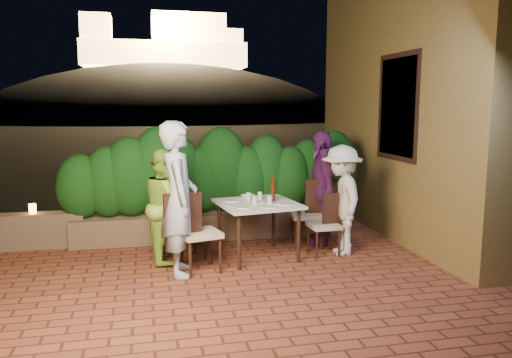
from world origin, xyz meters
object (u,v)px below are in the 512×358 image
object	(u,v)px
dining_table	(258,230)
chair_right_back	(307,213)
chair_left_back	(188,227)
diner_blue	(179,199)
diner_green	(166,205)
chair_right_front	(324,224)
chair_left_front	(200,232)
parapet_lamp	(33,209)
beer_bottle	(273,188)
diner_white	(342,200)
diner_purple	(322,188)
bowl	(248,197)

from	to	relation	value
dining_table	chair_right_back	world-z (taller)	chair_right_back
chair_left_back	diner_blue	world-z (taller)	diner_blue
diner_green	chair_right_front	bearing A→B (deg)	-98.08
chair_left_front	diner_green	xyz separation A→B (m)	(-0.37, 0.53, 0.24)
chair_left_front	chair_right_back	bearing A→B (deg)	11.44
chair_right_front	parapet_lamp	xyz separation A→B (m)	(-3.94, 1.20, 0.15)
chair_left_back	chair_right_front	bearing A→B (deg)	-25.42
dining_table	beer_bottle	distance (m)	0.60
chair_right_front	beer_bottle	bearing A→B (deg)	-15.04
chair_left_front	chair_left_back	size ratio (longest dim) A/B	1.18
chair_left_back	chair_right_back	bearing A→B (deg)	-11.75
diner_white	parapet_lamp	world-z (taller)	diner_white
dining_table	diner_purple	bearing A→B (deg)	22.61
bowl	chair_left_back	bearing A→B (deg)	-168.53
dining_table	chair_right_front	size ratio (longest dim) A/B	1.17
diner_blue	chair_left_front	bearing A→B (deg)	-81.09
beer_bottle	diner_blue	bearing A→B (deg)	-158.22
chair_left_front	diner_green	size ratio (longest dim) A/B	0.67
chair_right_front	parapet_lamp	distance (m)	4.12
chair_left_back	diner_purple	size ratio (longest dim) A/B	0.51
beer_bottle	chair_right_front	bearing A→B (deg)	-13.02
beer_bottle	diner_white	bearing A→B (deg)	-10.77
chair_left_back	diner_purple	bearing A→B (deg)	-9.81
bowl	chair_right_front	bearing A→B (deg)	-22.31
diner_green	parapet_lamp	xyz separation A→B (m)	(-1.84, 1.00, -0.17)
chair_right_front	diner_blue	size ratio (longest dim) A/B	0.46
chair_left_back	parapet_lamp	size ratio (longest dim) A/B	6.06
diner_blue	diner_green	xyz separation A→B (m)	(-0.13, 0.56, -0.18)
beer_bottle	diner_green	world-z (taller)	diner_green
chair_right_back	diner_blue	xyz separation A→B (m)	(-1.87, -0.78, 0.44)
chair_right_front	diner_blue	bearing A→B (deg)	8.31
dining_table	chair_right_front	xyz separation A→B (m)	(0.91, -0.08, 0.05)
bowl	parapet_lamp	bearing A→B (deg)	164.80
chair_right_back	diner_purple	xyz separation A→B (m)	(0.25, 0.10, 0.34)
chair_left_back	diner_blue	xyz separation A→B (m)	(-0.16, -0.59, 0.50)
chair_left_front	diner_white	distance (m)	2.01
chair_right_front	diner_blue	distance (m)	2.07
beer_bottle	chair_right_front	size ratio (longest dim) A/B	0.40
diner_blue	parapet_lamp	world-z (taller)	diner_blue
chair_left_front	chair_right_front	size ratio (longest dim) A/B	1.18
beer_bottle	diner_blue	xyz separation A→B (m)	(-1.30, -0.52, 0.01)
chair_right_back	diner_green	world-z (taller)	diner_green
beer_bottle	chair_left_back	size ratio (longest dim) A/B	0.40
chair_right_back	diner_white	size ratio (longest dim) A/B	0.65
bowl	parapet_lamp	size ratio (longest dim) A/B	1.34
diner_green	diner_white	size ratio (longest dim) A/B	0.99
chair_left_front	diner_blue	xyz separation A→B (m)	(-0.25, -0.04, 0.43)
chair_right_back	diner_green	distance (m)	2.02
dining_table	bowl	world-z (taller)	bowl
chair_right_back	diner_purple	size ratio (longest dim) A/B	0.59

